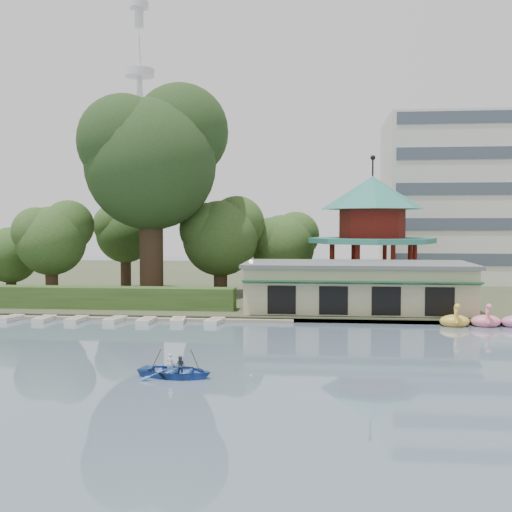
# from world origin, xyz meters

# --- Properties ---
(ground_plane) EXTENTS (220.00, 220.00, 0.00)m
(ground_plane) POSITION_xyz_m (0.00, 0.00, 0.00)
(ground_plane) COLOR slate
(ground_plane) RESTS_ON ground
(shore) EXTENTS (220.00, 70.00, 0.40)m
(shore) POSITION_xyz_m (0.00, 52.00, 0.20)
(shore) COLOR #424930
(shore) RESTS_ON ground
(embankment) EXTENTS (220.00, 0.60, 0.30)m
(embankment) POSITION_xyz_m (0.00, 17.30, 0.15)
(embankment) COLOR gray
(embankment) RESTS_ON ground
(dock) EXTENTS (34.00, 1.60, 0.24)m
(dock) POSITION_xyz_m (-12.00, 17.20, 0.12)
(dock) COLOR gray
(dock) RESTS_ON ground
(boathouse) EXTENTS (18.60, 9.39, 3.90)m
(boathouse) POSITION_xyz_m (10.00, 21.97, 2.37)
(boathouse) COLOR #BEB78E
(boathouse) RESTS_ON shore
(pavilion) EXTENTS (12.40, 12.40, 13.50)m
(pavilion) POSITION_xyz_m (12.00, 32.00, 7.48)
(pavilion) COLOR #BEB78E
(pavilion) RESTS_ON shore
(broadcast_tower) EXTENTS (8.00, 8.00, 96.00)m
(broadcast_tower) POSITION_xyz_m (-42.00, 140.00, 33.98)
(broadcast_tower) COLOR silver
(broadcast_tower) RESTS_ON ground
(hedge) EXTENTS (30.00, 2.00, 1.80)m
(hedge) POSITION_xyz_m (-15.00, 20.50, 1.30)
(hedge) COLOR #345222
(hedge) RESTS_ON shore
(lamp_post) EXTENTS (0.36, 0.36, 4.28)m
(lamp_post) POSITION_xyz_m (1.50, 19.00, 3.34)
(lamp_post) COLOR black
(lamp_post) RESTS_ON shore
(big_tree) EXTENTS (13.64, 12.71, 20.61)m
(big_tree) POSITION_xyz_m (-8.83, 28.20, 14.13)
(big_tree) COLOR #3A281C
(big_tree) RESTS_ON shore
(small_trees) EXTENTS (39.76, 16.73, 9.90)m
(small_trees) POSITION_xyz_m (-11.18, 31.74, 6.02)
(small_trees) COLOR #3A281C
(small_trees) RESTS_ON shore
(moored_rowboats) EXTENTS (27.25, 2.67, 0.36)m
(moored_rowboats) POSITION_xyz_m (-13.98, 15.78, 0.18)
(moored_rowboats) COLOR beige
(moored_rowboats) RESTS_ON ground
(rowboat_with_passengers) EXTENTS (5.79, 4.61, 2.01)m
(rowboat_with_passengers) POSITION_xyz_m (-0.09, -0.78, 0.54)
(rowboat_with_passengers) COLOR #3863B8
(rowboat_with_passengers) RESTS_ON ground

